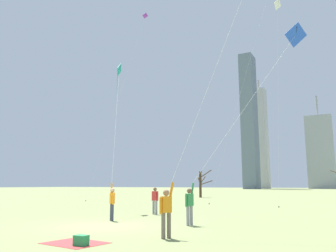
{
  "coord_description": "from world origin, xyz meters",
  "views": [
    {
      "loc": [
        9.76,
        -12.43,
        1.78
      ],
      "look_at": [
        0.0,
        6.0,
        5.37
      ],
      "focal_mm": 36.6,
      "sensor_mm": 36.0,
      "label": 1
    }
  ],
  "objects": [
    {
      "name": "skyline_short_annex",
      "position": [
        -27.81,
        135.35,
        29.74
      ],
      "size": [
        5.71,
        8.87,
        59.48
      ],
      "color": "slate",
      "rests_on": "ground"
    },
    {
      "name": "ground_plane",
      "position": [
        0.0,
        0.0,
        0.0
      ],
      "size": [
        400.0,
        400.0,
        0.0
      ],
      "primitive_type": "plane",
      "color": "#848E56"
    },
    {
      "name": "bare_tree_right_of_center",
      "position": [
        -9.13,
        33.4,
        2.06
      ],
      "size": [
        1.71,
        3.08,
        3.91
      ],
      "color": "#423326",
      "rests_on": "ground"
    },
    {
      "name": "distant_kite_low_near_trees_orange",
      "position": [
        3.49,
        20.63,
        19.89
      ],
      "size": [
        6.74,
        2.97,
        22.54
      ],
      "color": "orange",
      "rests_on": "ground"
    },
    {
      "name": "kite_flyer_foreground_left_teal",
      "position": [
        -1.54,
        2.63,
        2.32
      ],
      "size": [
        4.39,
        6.41,
        10.8
      ],
      "color": "#33384C",
      "rests_on": "ground"
    },
    {
      "name": "kite_flyer_midfield_right_pink",
      "position": [
        4.47,
        -1.34,
        2.47
      ],
      "size": [
        3.64,
        5.92,
        15.15
      ],
      "color": "#726656",
      "rests_on": "ground"
    },
    {
      "name": "distant_kite_drifting_left_purple",
      "position": [
        -13.54,
        23.02,
        20.51
      ],
      "size": [
        3.46,
        7.19,
        24.68
      ],
      "color": "purple",
      "rests_on": "ground"
    },
    {
      "name": "skyline_squat_block",
      "position": [
        -27.59,
        155.08,
        24.36
      ],
      "size": [
        6.14,
        7.27,
        53.56
      ],
      "color": "#B2B2B7",
      "rests_on": "ground"
    },
    {
      "name": "picnic_spot",
      "position": [
        2.36,
        -4.22,
        0.09
      ],
      "size": [
        1.96,
        1.62,
        0.31
      ],
      "color": "#CC3838",
      "rests_on": "ground"
    },
    {
      "name": "distant_kite_drifting_right_white",
      "position": [
        4.75,
        19.66,
        17.84
      ],
      "size": [
        0.53,
        4.19,
        19.77
      ],
      "color": "white",
      "rests_on": "ground"
    },
    {
      "name": "bystander_strolling_midfield",
      "position": [
        -0.95,
        6.08,
        0.9
      ],
      "size": [
        0.5,
        0.26,
        1.62
      ],
      "color": "gray",
      "rests_on": "ground"
    },
    {
      "name": "kite_flyer_foreground_right_blue",
      "position": [
        4.35,
        3.39,
        3.34
      ],
      "size": [
        4.95,
        7.11,
        11.39
      ],
      "color": "gray",
      "rests_on": "ground"
    },
    {
      "name": "skyline_wide_slab",
      "position": [
        -1.53,
        156.36,
        16.57
      ],
      "size": [
        11.45,
        6.1,
        42.59
      ],
      "color": "#9EA3AD",
      "rests_on": "ground"
    }
  ]
}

